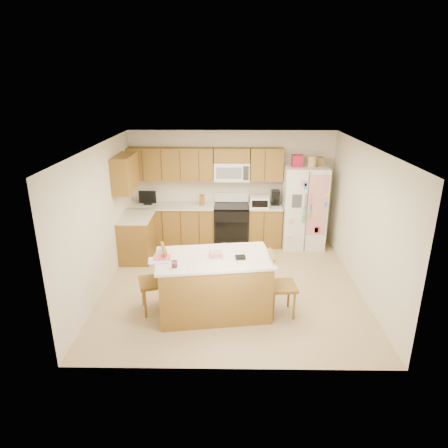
{
  "coord_description": "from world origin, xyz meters",
  "views": [
    {
      "loc": [
        -0.04,
        -6.45,
        3.49
      ],
      "look_at": [
        -0.14,
        0.35,
        1.05
      ],
      "focal_mm": 32.0,
      "sensor_mm": 36.0,
      "label": 1
    }
  ],
  "objects_px": {
    "windsor_chair_left": "(155,281)",
    "windsor_chair_back": "(214,267)",
    "island": "(214,285)",
    "refrigerator": "(304,206)",
    "windsor_chair_right": "(280,285)",
    "stove": "(231,224)"
  },
  "relations": [
    {
      "from": "refrigerator",
      "to": "windsor_chair_left",
      "type": "distance_m",
      "value": 3.91
    },
    {
      "from": "windsor_chair_left",
      "to": "windsor_chair_back",
      "type": "bearing_deg",
      "value": 38.16
    },
    {
      "from": "windsor_chair_back",
      "to": "windsor_chair_right",
      "type": "distance_m",
      "value": 1.32
    },
    {
      "from": "island",
      "to": "refrigerator",
      "type": "bearing_deg",
      "value": 56.21
    },
    {
      "from": "refrigerator",
      "to": "windsor_chair_right",
      "type": "relative_size",
      "value": 1.94
    },
    {
      "from": "windsor_chair_back",
      "to": "windsor_chair_right",
      "type": "height_order",
      "value": "windsor_chair_right"
    },
    {
      "from": "windsor_chair_left",
      "to": "windsor_chair_right",
      "type": "height_order",
      "value": "windsor_chair_left"
    },
    {
      "from": "windsor_chair_right",
      "to": "stove",
      "type": "bearing_deg",
      "value": 104.73
    },
    {
      "from": "stove",
      "to": "windsor_chair_left",
      "type": "relative_size",
      "value": 1.04
    },
    {
      "from": "island",
      "to": "windsor_chair_right",
      "type": "distance_m",
      "value": 1.04
    },
    {
      "from": "refrigerator",
      "to": "windsor_chair_back",
      "type": "height_order",
      "value": "refrigerator"
    },
    {
      "from": "refrigerator",
      "to": "windsor_chair_back",
      "type": "bearing_deg",
      "value": -133.05
    },
    {
      "from": "stove",
      "to": "refrigerator",
      "type": "relative_size",
      "value": 0.55
    },
    {
      "from": "island",
      "to": "stove",
      "type": "bearing_deg",
      "value": 84.31
    },
    {
      "from": "windsor_chair_right",
      "to": "island",
      "type": "bearing_deg",
      "value": 178.23
    },
    {
      "from": "refrigerator",
      "to": "windsor_chair_left",
      "type": "bearing_deg",
      "value": -135.63
    },
    {
      "from": "windsor_chair_right",
      "to": "windsor_chair_left",
      "type": "bearing_deg",
      "value": 177.64
    },
    {
      "from": "windsor_chair_left",
      "to": "windsor_chair_right",
      "type": "relative_size",
      "value": 1.04
    },
    {
      "from": "stove",
      "to": "refrigerator",
      "type": "xyz_separation_m",
      "value": [
        1.57,
        -0.06,
        0.45
      ]
    },
    {
      "from": "stove",
      "to": "windsor_chair_left",
      "type": "height_order",
      "value": "stove"
    },
    {
      "from": "refrigerator",
      "to": "windsor_chair_right",
      "type": "distance_m",
      "value": 2.95
    },
    {
      "from": "island",
      "to": "windsor_chair_right",
      "type": "height_order",
      "value": "island"
    }
  ]
}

